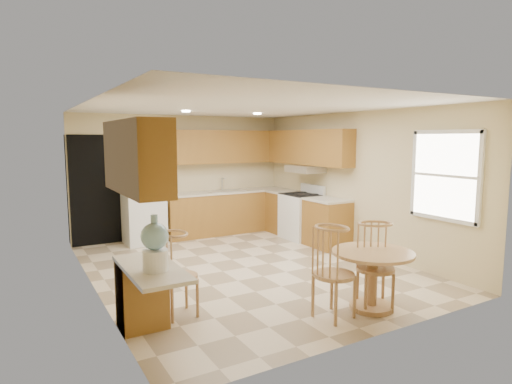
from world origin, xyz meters
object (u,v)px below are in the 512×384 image
refrigerator (143,201)px  chair_desk (182,268)px  chair_table_b (382,260)px  water_crock (155,246)px  stove (301,216)px  chair_table_a (340,265)px  dining_table (372,271)px

refrigerator → chair_desk: (-0.60, -3.73, -0.24)m
chair_table_b → water_crock: (-2.55, 0.45, 0.39)m
stove → chair_table_a: (-1.98, -3.44, 0.17)m
chair_table_a → chair_table_b: chair_table_a is taller
dining_table → chair_table_b: chair_table_b is taller
stove → dining_table: bearing=-112.9°
refrigerator → dining_table: refrigerator is taller
water_crock → chair_table_a: bearing=-11.8°
stove → chair_table_b: stove is taller
stove → chair_table_b: size_ratio=1.07×
dining_table → chair_desk: chair_desk is taller
stove → chair_desk: 4.29m
stove → chair_table_a: stove is taller
dining_table → chair_table_b: 0.19m
refrigerator → dining_table: (1.45, -4.60, -0.36)m
chair_table_a → dining_table: bearing=85.7°
chair_table_a → water_crock: size_ratio=1.93×
chair_table_a → water_crock: water_crock is taller
dining_table → chair_desk: bearing=156.9°
refrigerator → water_crock: (-1.05, -4.25, 0.19)m
stove → refrigerator: bearing=157.0°
stove → chair_table_b: bearing=-111.6°
refrigerator → chair_desk: bearing=-99.1°
refrigerator → chair_table_a: (0.90, -4.66, -0.19)m
stove → dining_table: size_ratio=1.14×
stove → chair_desk: (-3.47, -2.51, 0.12)m
chair_table_a → stove: bearing=139.6°
chair_desk → dining_table: bearing=63.5°
dining_table → chair_desk: 2.23m
chair_table_a → chair_desk: (-1.50, 0.93, -0.05)m
chair_table_a → chair_desk: chair_table_a is taller
chair_table_a → chair_table_b: (0.60, -0.04, -0.02)m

